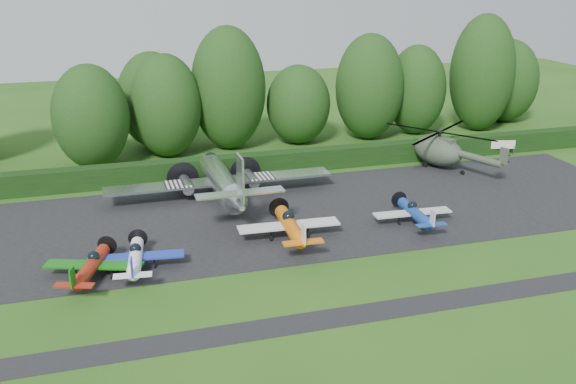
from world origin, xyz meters
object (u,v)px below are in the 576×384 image
object	(u,v)px
light_plane_white	(135,257)
helicopter	(439,148)
light_plane_red	(91,266)
sign_board	(502,145)
transport_plane	(222,182)
light_plane_blue	(415,213)
light_plane_orange	(290,226)

from	to	relation	value
light_plane_white	helicopter	xyz separation A→B (m)	(30.11, 14.71, 0.99)
light_plane_red	sign_board	world-z (taller)	light_plane_red
transport_plane	light_plane_red	size ratio (longest dim) A/B	2.95
light_plane_blue	sign_board	xyz separation A→B (m)	(17.41, 14.62, 0.10)
light_plane_white	light_plane_orange	distance (m)	11.30
light_plane_red	light_plane_orange	bearing A→B (deg)	-9.45
sign_board	light_plane_orange	bearing A→B (deg)	-166.81
light_plane_red	light_plane_white	bearing A→B (deg)	-9.17
light_plane_white	sign_board	bearing A→B (deg)	16.90
transport_plane	light_plane_red	xyz separation A→B (m)	(-10.72, -11.77, -0.74)
light_plane_red	light_plane_orange	xyz separation A→B (m)	(13.92, 2.33, 0.19)
light_plane_blue	light_plane_red	bearing A→B (deg)	-176.88
transport_plane	light_plane_orange	distance (m)	9.99
light_plane_red	light_plane_orange	distance (m)	14.12
transport_plane	light_plane_blue	size ratio (longest dim) A/B	3.01
light_plane_white	sign_board	size ratio (longest dim) A/B	2.30
light_plane_red	light_plane_blue	world-z (taller)	light_plane_red
transport_plane	sign_board	xyz separation A→B (m)	(30.68, 5.41, -0.66)
sign_board	transport_plane	bearing A→B (deg)	174.79
transport_plane	sign_board	size ratio (longest dim) A/B	6.82
light_plane_red	helicopter	distance (m)	36.24
light_plane_orange	helicopter	size ratio (longest dim) A/B	0.59
light_plane_red	sign_board	size ratio (longest dim) A/B	2.31
light_plane_orange	sign_board	xyz separation A→B (m)	(27.49, 14.86, -0.11)
light_plane_blue	helicopter	world-z (taller)	helicopter
light_plane_white	sign_board	xyz separation A→B (m)	(38.63, 16.71, 0.09)
helicopter	light_plane_white	bearing A→B (deg)	-131.83
transport_plane	light_plane_red	world-z (taller)	transport_plane
light_plane_orange	light_plane_red	bearing A→B (deg)	-173.11
light_plane_orange	light_plane_blue	distance (m)	10.08
light_plane_blue	helicopter	bearing A→B (deg)	51.86
light_plane_red	light_plane_white	distance (m)	2.82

